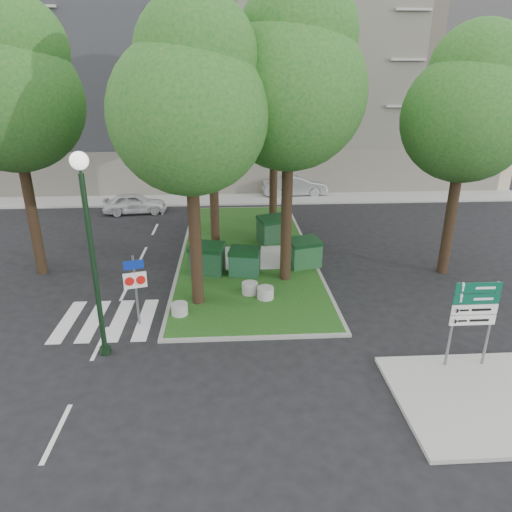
{
  "coord_description": "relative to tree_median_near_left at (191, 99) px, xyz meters",
  "views": [
    {
      "loc": [
        -0.26,
        -12.92,
        7.86
      ],
      "look_at": [
        0.65,
        2.27,
        2.0
      ],
      "focal_mm": 32.0,
      "sensor_mm": 36.0,
      "label": 1
    }
  ],
  "objects": [
    {
      "name": "dumpster_c",
      "position": [
        3.34,
        6.56,
        -6.53
      ],
      "size": [
        1.76,
        1.51,
        1.38
      ],
      "rotation": [
        0.0,
        0.0,
        0.37
      ],
      "color": "black",
      "rests_on": "median_island"
    },
    {
      "name": "median_kerb",
      "position": [
        1.91,
        5.44,
        -7.27
      ],
      "size": [
        6.3,
        16.3,
        0.1
      ],
      "primitive_type": "cube",
      "color": "gray",
      "rests_on": "ground"
    },
    {
      "name": "car_silver",
      "position": [
        5.88,
        16.94,
        -6.55
      ],
      "size": [
        4.75,
        1.94,
        1.53
      ],
      "primitive_type": "imported",
      "rotation": [
        0.0,
        0.0,
        1.64
      ],
      "color": "gray",
      "rests_on": "ground"
    },
    {
      "name": "tree_street_left",
      "position": [
        -7.0,
        3.5,
        0.33
      ],
      "size": [
        5.4,
        5.4,
        11.0
      ],
      "color": "black",
      "rests_on": "ground"
    },
    {
      "name": "bollard_left",
      "position": [
        -0.69,
        -0.99,
        -6.99
      ],
      "size": [
        0.58,
        0.58,
        0.42
      ],
      "primitive_type": "cylinder",
      "color": "#9A9A95",
      "rests_on": "median_island"
    },
    {
      "name": "tree_median_mid",
      "position": [
        0.5,
        6.5,
        -0.34
      ],
      "size": [
        4.8,
        4.8,
        9.99
      ],
      "color": "black",
      "rests_on": "ground"
    },
    {
      "name": "car_white",
      "position": [
        -4.83,
        12.94,
        -6.66
      ],
      "size": [
        3.99,
        1.95,
        1.31
      ],
      "primitive_type": "imported",
      "rotation": [
        0.0,
        0.0,
        1.68
      ],
      "color": "silver",
      "rests_on": "ground"
    },
    {
      "name": "bollard_right",
      "position": [
        1.87,
        0.57,
        -6.97
      ],
      "size": [
        0.62,
        0.62,
        0.45
      ],
      "primitive_type": "cylinder",
      "color": "#9F9F9A",
      "rests_on": "median_island"
    },
    {
      "name": "sidewalk_corner",
      "position": [
        7.91,
        -6.06,
        -7.26
      ],
      "size": [
        5.0,
        4.0,
        0.12
      ],
      "primitive_type": "cube",
      "color": "#999993",
      "rests_on": "ground"
    },
    {
      "name": "tree_median_near_left",
      "position": [
        0.0,
        0.0,
        0.0
      ],
      "size": [
        5.2,
        5.2,
        10.53
      ],
      "color": "black",
      "rests_on": "ground"
    },
    {
      "name": "bollard_mid",
      "position": [
        2.45,
        0.11,
        -6.97
      ],
      "size": [
        0.63,
        0.63,
        0.45
      ],
      "primitive_type": "cylinder",
      "color": "#9C9B97",
      "rests_on": "median_island"
    },
    {
      "name": "tree_street_right",
      "position": [
        10.5,
        2.5,
        -0.33
      ],
      "size": [
        5.0,
        5.0,
        10.06
      ],
      "color": "black",
      "rests_on": "ground"
    },
    {
      "name": "tree_median_near_right",
      "position": [
        3.5,
        2.0,
        0.67
      ],
      "size": [
        5.6,
        5.6,
        11.46
      ],
      "color": "black",
      "rests_on": "ground"
    },
    {
      "name": "directional_sign",
      "position": [
        7.89,
        -4.56,
        -5.45
      ],
      "size": [
        1.31,
        0.08,
        2.62
      ],
      "rotation": [
        0.0,
        0.0,
        0.0
      ],
      "color": "slate",
      "rests_on": "sidewalk_corner"
    },
    {
      "name": "dumpster_b",
      "position": [
        1.74,
        2.46,
        -6.62
      ],
      "size": [
        1.44,
        1.15,
        1.19
      ],
      "rotation": [
        0.0,
        0.0,
        -0.21
      ],
      "color": "#113C23",
      "rests_on": "median_island"
    },
    {
      "name": "dumpster_d",
      "position": [
        4.41,
        3.23,
        -6.57
      ],
      "size": [
        1.61,
        1.32,
        1.3
      ],
      "rotation": [
        0.0,
        0.0,
        0.28
      ],
      "color": "#13401D",
      "rests_on": "median_island"
    },
    {
      "name": "ground",
      "position": [
        1.41,
        -2.56,
        -7.32
      ],
      "size": [
        120.0,
        120.0,
        0.0
      ],
      "primitive_type": "plane",
      "color": "black",
      "rests_on": "ground"
    },
    {
      "name": "litter_bin",
      "position": [
        3.83,
        6.37,
        -6.8
      ],
      "size": [
        0.45,
        0.45,
        0.79
      ],
      "primitive_type": "cylinder",
      "color": "gold",
      "rests_on": "median_island"
    },
    {
      "name": "street_lamp",
      "position": [
        -2.76,
        -3.17,
        -3.45
      ],
      "size": [
        0.49,
        0.49,
        6.15
      ],
      "color": "black",
      "rests_on": "ground"
    },
    {
      "name": "zebra_crossing",
      "position": [
        -2.34,
        -1.06,
        -7.31
      ],
      "size": [
        5.0,
        3.0,
        0.01
      ],
      "primitive_type": "cube",
      "color": "silver",
      "rests_on": "ground"
    },
    {
      "name": "apartment_building",
      "position": [
        1.41,
        23.44,
        0.68
      ],
      "size": [
        41.0,
        12.0,
        16.0
      ],
      "primitive_type": "cube",
      "color": "tan",
      "rests_on": "ground"
    },
    {
      "name": "building_sidewalk",
      "position": [
        1.41,
        15.94,
        -7.26
      ],
      "size": [
        42.0,
        3.0,
        0.12
      ],
      "primitive_type": "cube",
      "color": "#999993",
      "rests_on": "ground"
    },
    {
      "name": "median_island",
      "position": [
        1.91,
        5.44,
        -7.26
      ],
      "size": [
        6.0,
        16.0,
        0.12
      ],
      "primitive_type": "cube",
      "color": "#164112",
      "rests_on": "ground"
    },
    {
      "name": "tree_median_far",
      "position": [
        3.7,
        9.5,
        1.0
      ],
      "size": [
        5.8,
        5.8,
        11.93
      ],
      "color": "black",
      "rests_on": "ground"
    },
    {
      "name": "dumpster_a",
      "position": [
        0.14,
        2.72,
        -6.56
      ],
      "size": [
        1.64,
        1.34,
        1.33
      ],
      "rotation": [
        0.0,
        0.0,
        -0.26
      ],
      "color": "black",
      "rests_on": "median_island"
    },
    {
      "name": "traffic_sign_pole",
      "position": [
        -2.04,
        -1.41,
        -5.69
      ],
      "size": [
        0.74,
        0.25,
        2.53
      ],
      "rotation": [
        0.0,
        0.0,
        0.28
      ],
      "color": "slate",
      "rests_on": "ground"
    }
  ]
}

